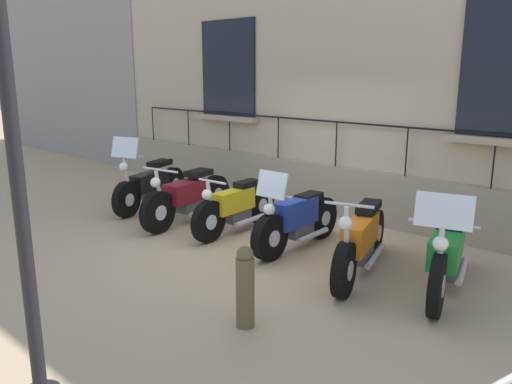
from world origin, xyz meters
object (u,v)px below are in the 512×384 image
(motorcycle_black, at_px, (150,185))
(motorcycle_maroon, at_px, (188,197))
(motorcycle_orange, at_px, (361,242))
(bollard, at_px, (245,287))
(motorcycle_green, at_px, (446,255))
(motorcycle_blue, at_px, (297,221))
(motorcycle_yellow, at_px, (235,207))

(motorcycle_black, bearing_deg, motorcycle_maroon, 83.49)
(motorcycle_orange, bearing_deg, bollard, -4.02)
(motorcycle_orange, xyz_separation_m, motorcycle_green, (-0.20, 1.01, 0.03))
(motorcycle_maroon, xyz_separation_m, bollard, (2.01, 3.23, -0.01))
(motorcycle_blue, height_order, motorcycle_orange, motorcycle_blue)
(motorcycle_green, bearing_deg, motorcycle_maroon, -87.64)
(motorcycle_yellow, xyz_separation_m, motorcycle_orange, (0.15, 2.38, 0.01))
(motorcycle_blue, xyz_separation_m, motorcycle_green, (0.01, 2.20, 0.03))
(motorcycle_orange, bearing_deg, motorcycle_black, -91.96)
(motorcycle_black, distance_m, motorcycle_green, 5.63)
(motorcycle_black, height_order, motorcycle_blue, motorcycle_black)
(motorcycle_blue, bearing_deg, motorcycle_green, 89.78)
(motorcycle_maroon, relative_size, motorcycle_yellow, 1.12)
(motorcycle_blue, height_order, motorcycle_green, motorcycle_green)
(motorcycle_green, bearing_deg, motorcycle_blue, -90.22)
(motorcycle_maroon, height_order, motorcycle_blue, motorcycle_blue)
(motorcycle_black, height_order, motorcycle_green, motorcycle_black)
(motorcycle_blue, distance_m, motorcycle_green, 2.20)
(motorcycle_blue, height_order, bollard, motorcycle_blue)
(motorcycle_maroon, height_order, motorcycle_yellow, motorcycle_maroon)
(motorcycle_maroon, distance_m, bollard, 3.80)
(motorcycle_yellow, xyz_separation_m, motorcycle_green, (-0.04, 3.39, 0.04))
(motorcycle_blue, bearing_deg, bollard, 25.46)
(motorcycle_black, distance_m, bollard, 4.97)
(motorcycle_orange, distance_m, motorcycle_green, 1.03)
(motorcycle_maroon, distance_m, motorcycle_green, 4.39)
(motorcycle_yellow, distance_m, motorcycle_blue, 1.19)
(motorcycle_blue, distance_m, motorcycle_orange, 1.20)
(motorcycle_orange, relative_size, motorcycle_green, 1.01)
(motorcycle_black, height_order, motorcycle_maroon, motorcycle_black)
(motorcycle_blue, xyz_separation_m, motorcycle_orange, (0.20, 1.18, 0.00))
(motorcycle_green, bearing_deg, motorcycle_yellow, -89.28)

